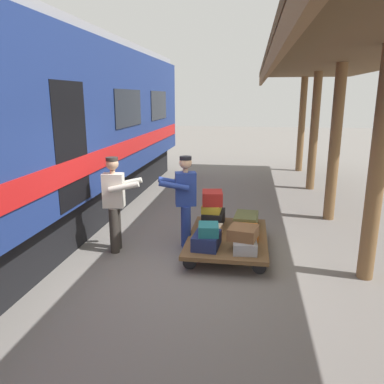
% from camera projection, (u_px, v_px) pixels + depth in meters
% --- Properties ---
extents(ground_plane, '(60.00, 60.00, 0.00)m').
position_uv_depth(ground_plane, '(200.00, 266.00, 6.24)').
color(ground_plane, slate).
extents(luggage_cart, '(1.39, 2.09, 0.29)m').
position_uv_depth(luggage_cart, '(228.00, 238.00, 6.79)').
color(luggage_cart, brown).
rests_on(luggage_cart, ground_plane).
extents(suitcase_olive_duffel, '(0.47, 0.67, 0.24)m').
position_uv_depth(suitcase_olive_duffel, '(246.00, 220.00, 7.26)').
color(suitcase_olive_duffel, brown).
rests_on(suitcase_olive_duffel, luggage_cart).
extents(suitcase_orange_carryall, '(0.46, 0.53, 0.18)m').
position_uv_depth(suitcase_orange_carryall, '(245.00, 232.00, 6.71)').
color(suitcase_orange_carryall, '#CC6B23').
rests_on(suitcase_orange_carryall, luggage_cart).
extents(suitcase_black_hardshell, '(0.41, 0.61, 0.27)m').
position_uv_depth(suitcase_black_hardshell, '(214.00, 218.00, 7.35)').
color(suitcase_black_hardshell, black).
rests_on(suitcase_black_hardshell, luggage_cart).
extents(suitcase_cream_canvas, '(0.43, 0.51, 0.16)m').
position_uv_depth(suitcase_cream_canvas, '(210.00, 231.00, 6.81)').
color(suitcase_cream_canvas, beige).
rests_on(suitcase_cream_canvas, luggage_cart).
extents(suitcase_navy_fabric, '(0.45, 0.60, 0.23)m').
position_uv_depth(suitcase_navy_fabric, '(207.00, 240.00, 6.25)').
color(suitcase_navy_fabric, navy).
rests_on(suitcase_navy_fabric, luggage_cart).
extents(suitcase_gray_aluminum, '(0.41, 0.65, 0.19)m').
position_uv_depth(suitcase_gray_aluminum, '(245.00, 244.00, 6.17)').
color(suitcase_gray_aluminum, '#9EA0A5').
rests_on(suitcase_gray_aluminum, luggage_cart).
extents(suitcase_teal_softside, '(0.37, 0.42, 0.18)m').
position_uv_depth(suitcase_teal_softside, '(208.00, 230.00, 6.16)').
color(suitcase_teal_softside, '#1E666B').
rests_on(suitcase_teal_softside, suitcase_navy_fabric).
extents(suitcase_brown_leather, '(0.52, 0.54, 0.19)m').
position_uv_depth(suitcase_brown_leather, '(243.00, 233.00, 6.14)').
color(suitcase_brown_leather, brown).
rests_on(suitcase_brown_leather, suitcase_gray_aluminum).
extents(suitcase_yellow_case, '(0.36, 0.44, 0.15)m').
position_uv_depth(suitcase_yellow_case, '(212.00, 208.00, 7.27)').
color(suitcase_yellow_case, gold).
rests_on(suitcase_yellow_case, suitcase_black_hardshell).
extents(suitcase_red_plastic, '(0.43, 0.49, 0.25)m').
position_uv_depth(suitcase_red_plastic, '(212.00, 198.00, 7.23)').
color(suitcase_red_plastic, '#AD231E').
rests_on(suitcase_red_plastic, suitcase_yellow_case).
extents(porter_in_overalls, '(0.73, 0.55, 1.70)m').
position_uv_depth(porter_in_overalls, '(185.00, 199.00, 6.76)').
color(porter_in_overalls, navy).
rests_on(porter_in_overalls, ground_plane).
extents(porter_by_door, '(0.70, 0.48, 1.70)m').
position_uv_depth(porter_by_door, '(115.00, 201.00, 6.66)').
color(porter_by_door, '#332D28').
rests_on(porter_by_door, ground_plane).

